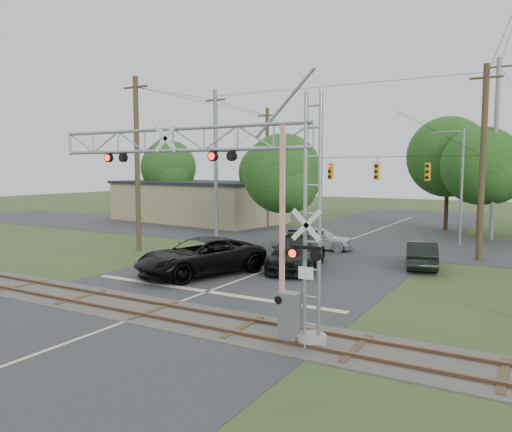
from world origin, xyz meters
The scene contains 14 objects.
ground centered at (0.00, 0.00, 0.00)m, with size 160.00×160.00×0.00m, color #374620.
road_main centered at (0.00, 10.00, 0.01)m, with size 14.00×90.00×0.02m, color #2C2C2F.
road_cross centered at (0.00, 24.00, 0.01)m, with size 90.00×12.00×0.02m, color #2C2C2F.
railroad_track centered at (0.00, 2.00, 0.03)m, with size 90.00×3.20×0.17m.
crossing_gantry centered at (3.35, 1.63, 4.77)m, with size 11.24×0.99×7.74m.
traffic_signal_span centered at (0.93, 20.00, 5.68)m, with size 19.34×0.36×11.50m.
pickup_black centered at (-2.42, 8.29, 0.95)m, with size 3.15×6.84×1.90m, color black.
car_dark centered at (1.18, 12.23, 0.91)m, with size 2.54×6.24×1.81m, color black.
sedan_silver centered at (-0.35, 18.76, 0.80)m, with size 1.89×4.69×1.60m, color #B5B8BE.
suv_dark centered at (7.00, 15.90, 0.74)m, with size 1.57×4.50×1.48m, color black.
commercial_building centered at (-18.44, 29.52, 2.09)m, with size 18.86×11.37×4.16m.
streetlight centered at (7.52, 25.38, 4.59)m, with size 2.19×0.23×8.20m.
utility_poles centered at (3.19, 22.50, 6.21)m, with size 25.10×28.91×13.80m.
treeline centered at (1.91, 32.56, 5.88)m, with size 53.36×27.47×10.04m.
Camera 1 is at (12.67, -12.16, 5.44)m, focal length 35.00 mm.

